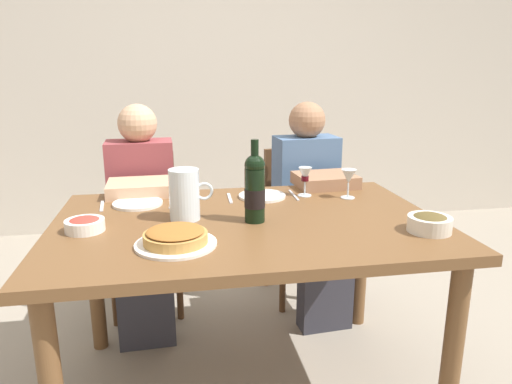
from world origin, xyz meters
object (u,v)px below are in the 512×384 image
olive_bowl (430,222)px  salad_bowl (85,224)px  wine_bottle (255,188)px  chair_right (298,212)px  water_pitcher (185,198)px  diner_right (312,204)px  baked_tart (176,238)px  chair_left (145,220)px  dining_table (247,241)px  wine_glass_right_diner (349,178)px  dinner_plate_left_setting (138,203)px  diner_left (142,213)px  wine_glass_left_diner (305,176)px  dinner_plate_right_setting (262,196)px

olive_bowl → salad_bowl: bearing=169.8°
wine_bottle → chair_right: 1.06m
water_pitcher → salad_bowl: (-0.37, -0.08, -0.06)m
olive_bowl → wine_bottle: bearing=159.5°
diner_right → baked_tart: bearing=45.0°
chair_right → chair_left: bearing=-4.7°
dining_table → water_pitcher: water_pitcher is taller
water_pitcher → wine_glass_right_diner: bearing=13.9°
salad_bowl → wine_glass_right_diner: (1.11, 0.26, 0.07)m
dinner_plate_left_setting → diner_left: 0.38m
wine_bottle → diner_left: (-0.47, 0.66, -0.28)m
diner_right → chair_right: bearing=-90.7°
salad_bowl → diner_right: (1.06, 0.66, -0.17)m
diner_right → wine_bottle: bearing=52.2°
wine_bottle → chair_left: bearing=118.2°
salad_bowl → dinner_plate_left_setting: (0.17, 0.32, -0.02)m
water_pitcher → diner_left: 0.66m
wine_glass_left_diner → dinner_plate_left_setting: (-0.76, -0.02, -0.09)m
wine_glass_right_diner → chair_left: wine_glass_right_diner is taller
dinner_plate_right_setting → dining_table: bearing=-111.1°
dinner_plate_right_setting → chair_left: chair_left is taller
dinner_plate_left_setting → chair_left: chair_left is taller
wine_glass_right_diner → chair_left: (-0.96, 0.64, -0.36)m
wine_glass_right_diner → dinner_plate_right_setting: bearing=168.0°
salad_bowl → chair_right: 1.41m
water_pitcher → chair_right: size_ratio=0.23×
water_pitcher → diner_right: (0.70, 0.58, -0.23)m
baked_tart → diner_left: bearing=101.0°
salad_bowl → olive_bowl: olive_bowl is taller
dinner_plate_left_setting → dinner_plate_right_setting: same height
baked_tart → wine_glass_right_diner: 0.91m
dining_table → salad_bowl: salad_bowl is taller
dining_table → chair_left: bearing=117.5°
wine_glass_left_diner → diner_left: 0.87m
wine_bottle → chair_right: bearing=64.9°
wine_bottle → chair_right: (0.42, 0.89, -0.40)m
water_pitcher → wine_glass_left_diner: 0.61m
wine_glass_left_diner → chair_left: bearing=143.6°
baked_tart → chair_right: 1.35m
olive_bowl → chair_left: size_ratio=0.18×
wine_glass_left_diner → dinner_plate_right_setting: bearing=177.1°
dinner_plate_left_setting → baked_tart: bearing=-73.0°
chair_right → baked_tart: bearing=52.2°
dining_table → wine_glass_left_diner: size_ratio=11.07×
water_pitcher → diner_right: size_ratio=0.17×
baked_tart → dinner_plate_right_setting: (0.40, 0.54, -0.02)m
salad_bowl → diner_left: diner_left is taller
dinner_plate_left_setting → dinner_plate_right_setting: (0.56, 0.03, 0.00)m
baked_tart → chair_right: bearing=56.7°
dining_table → wine_glass_left_diner: (0.32, 0.30, 0.19)m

